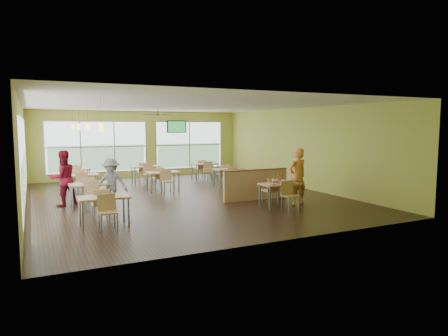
{
  "coord_description": "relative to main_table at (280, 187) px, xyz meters",
  "views": [
    {
      "loc": [
        -4.76,
        -13.06,
        2.48
      ],
      "look_at": [
        0.89,
        -1.39,
        1.11
      ],
      "focal_mm": 32.0,
      "sensor_mm": 36.0,
      "label": 1
    }
  ],
  "objects": [
    {
      "name": "wrapper_mid",
      "position": [
        0.03,
        0.14,
        0.14
      ],
      "size": [
        0.26,
        0.25,
        0.05
      ],
      "primitive_type": "ellipsoid",
      "rotation": [
        0.0,
        0.0,
        -0.38
      ],
      "color": "#A3764F",
      "rests_on": "main_table"
    },
    {
      "name": "ceiling_fan",
      "position": [
        -2.0,
        6.0,
        2.32
      ],
      "size": [
        1.25,
        1.25,
        0.29
      ],
      "color": "#2D2119",
      "rests_on": "ceiling"
    },
    {
      "name": "tv_backwall",
      "position": [
        -0.2,
        8.9,
        1.82
      ],
      "size": [
        1.0,
        0.07,
        0.6
      ],
      "color": "black",
      "rests_on": "wall_back"
    },
    {
      "name": "window_bays",
      "position": [
        -4.65,
        6.08,
        0.85
      ],
      "size": [
        9.24,
        10.24,
        2.38
      ],
      "color": "white",
      "rests_on": "room"
    },
    {
      "name": "patron_maroon",
      "position": [
        -5.91,
        3.16,
        0.24
      ],
      "size": [
        1.01,
        0.89,
        1.74
      ],
      "primitive_type": "imported",
      "rotation": [
        0.0,
        0.0,
        3.47
      ],
      "color": "maroon",
      "rests_on": "floor"
    },
    {
      "name": "room",
      "position": [
        -2.0,
        3.0,
        0.97
      ],
      "size": [
        12.0,
        12.04,
        3.2
      ],
      "color": "black",
      "rests_on": "ground"
    },
    {
      "name": "dining_tables",
      "position": [
        -3.05,
        4.71,
        -0.0
      ],
      "size": [
        6.92,
        8.72,
        0.87
      ],
      "color": "tan",
      "rests_on": "floor"
    },
    {
      "name": "wrapper_left",
      "position": [
        -0.39,
        -0.22,
        0.14
      ],
      "size": [
        0.18,
        0.17,
        0.04
      ],
      "primitive_type": "ellipsoid",
      "rotation": [
        0.0,
        0.0,
        0.22
      ],
      "color": "#A3764F",
      "rests_on": "main_table"
    },
    {
      "name": "patron_grey",
      "position": [
        -4.63,
        2.21,
        0.13
      ],
      "size": [
        1.11,
        0.85,
        1.52
      ],
      "primitive_type": "imported",
      "rotation": [
        0.0,
        0.0,
        -0.32
      ],
      "color": "slate",
      "rests_on": "floor"
    },
    {
      "name": "food_basket",
      "position": [
        0.36,
        0.09,
        0.15
      ],
      "size": [
        0.28,
        0.28,
        0.06
      ],
      "color": "black",
      "rests_on": "main_table"
    },
    {
      "name": "pendant_lights",
      "position": [
        -5.2,
        3.68,
        1.82
      ],
      "size": [
        0.11,
        7.31,
        0.86
      ],
      "color": "#2D2119",
      "rests_on": "ceiling"
    },
    {
      "name": "cup_red_far",
      "position": [
        0.36,
        -0.07,
        0.19
      ],
      "size": [
        0.09,
        0.09,
        0.33
      ],
      "color": "white",
      "rests_on": "main_table"
    },
    {
      "name": "half_wall_divider",
      "position": [
        0.0,
        1.45,
        -0.11
      ],
      "size": [
        2.4,
        0.14,
        1.04
      ],
      "color": "tan",
      "rests_on": "floor"
    },
    {
      "name": "cup_red_near",
      "position": [
        0.01,
        -0.12,
        0.18
      ],
      "size": [
        0.09,
        0.09,
        0.32
      ],
      "color": "white",
      "rests_on": "main_table"
    },
    {
      "name": "man_plaid",
      "position": [
        0.75,
        0.14,
        0.26
      ],
      "size": [
        0.69,
        0.49,
        1.79
      ],
      "primitive_type": "imported",
      "rotation": [
        0.0,
        0.0,
        3.24
      ],
      "color": "orange",
      "rests_on": "floor"
    },
    {
      "name": "ketchup_cup",
      "position": [
        0.53,
        -0.23,
        0.13
      ],
      "size": [
        0.05,
        0.05,
        0.02
      ],
      "primitive_type": "cylinder",
      "color": "#A31916",
      "rests_on": "main_table"
    },
    {
      "name": "wrapper_right",
      "position": [
        0.31,
        -0.26,
        0.14
      ],
      "size": [
        0.19,
        0.18,
        0.04
      ],
      "primitive_type": "ellipsoid",
      "rotation": [
        0.0,
        0.0,
        -0.27
      ],
      "color": "#A3764F",
      "rests_on": "main_table"
    },
    {
      "name": "cup_blue",
      "position": [
        -0.28,
        -0.07,
        0.19
      ],
      "size": [
        0.1,
        0.1,
        0.37
      ],
      "color": "white",
      "rests_on": "main_table"
    },
    {
      "name": "main_table",
      "position": [
        0.0,
        0.0,
        0.0
      ],
      "size": [
        1.22,
        1.52,
        0.87
      ],
      "color": "tan",
      "rests_on": "floor"
    },
    {
      "name": "cup_yellow",
      "position": [
        -0.15,
        -0.06,
        0.19
      ],
      "size": [
        0.09,
        0.09,
        0.34
      ],
      "color": "white",
      "rests_on": "main_table"
    }
  ]
}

